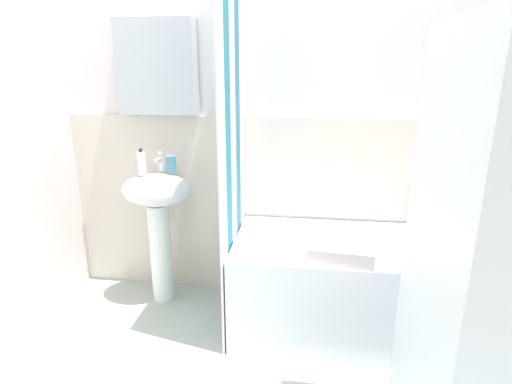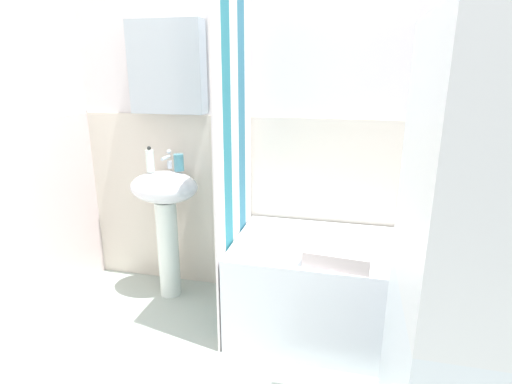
% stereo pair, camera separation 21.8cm
% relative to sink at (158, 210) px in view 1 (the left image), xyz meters
% --- Properties ---
extents(wall_back_tiled, '(3.60, 0.18, 2.40)m').
position_rel_sink_xyz_m(wall_back_tiled, '(0.83, 0.23, 0.51)').
color(wall_back_tiled, white).
rests_on(wall_back_tiled, ground_plane).
extents(sink, '(0.44, 0.34, 0.86)m').
position_rel_sink_xyz_m(sink, '(0.00, 0.00, 0.00)').
color(sink, white).
rests_on(sink, ground_plane).
extents(faucet, '(0.03, 0.12, 0.12)m').
position_rel_sink_xyz_m(faucet, '(0.00, 0.08, 0.29)').
color(faucet, silver).
rests_on(faucet, sink).
extents(soap_dispenser, '(0.05, 0.05, 0.16)m').
position_rel_sink_xyz_m(soap_dispenser, '(-0.07, -0.02, 0.30)').
color(soap_dispenser, white).
rests_on(soap_dispenser, sink).
extents(toothbrush_cup, '(0.06, 0.06, 0.11)m').
position_rel_sink_xyz_m(toothbrush_cup, '(0.09, 0.05, 0.28)').
color(toothbrush_cup, teal).
rests_on(toothbrush_cup, sink).
extents(bathtub, '(1.42, 0.70, 0.55)m').
position_rel_sink_xyz_m(bathtub, '(1.24, -0.16, -0.36)').
color(bathtub, white).
rests_on(bathtub, ground_plane).
extents(shower_curtain, '(0.01, 0.70, 2.00)m').
position_rel_sink_xyz_m(shower_curtain, '(0.52, -0.16, 0.37)').
color(shower_curtain, white).
rests_on(shower_curtain, ground_plane).
extents(lotion_bottle, '(0.04, 0.04, 0.19)m').
position_rel_sink_xyz_m(lotion_bottle, '(1.85, 0.10, 0.01)').
color(lotion_bottle, '#304D9E').
rests_on(lotion_bottle, bathtub).
extents(conditioner_bottle, '(0.06, 0.06, 0.19)m').
position_rel_sink_xyz_m(conditioner_bottle, '(1.76, 0.12, 0.00)').
color(conditioner_bottle, '#1C725C').
rests_on(conditioner_bottle, bathtub).
extents(body_wash_bottle, '(0.05, 0.05, 0.18)m').
position_rel_sink_xyz_m(body_wash_bottle, '(1.60, 0.09, -0.00)').
color(body_wash_bottle, '#C8486B').
rests_on(body_wash_bottle, bathtub).
extents(towel_folded, '(0.34, 0.22, 0.08)m').
position_rel_sink_xyz_m(towel_folded, '(1.12, -0.39, -0.05)').
color(towel_folded, silver).
rests_on(towel_folded, bathtub).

